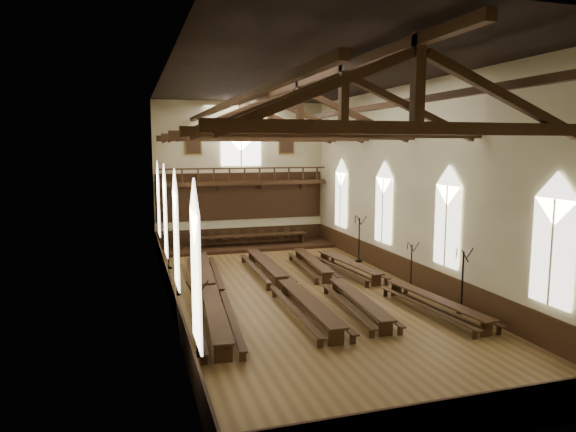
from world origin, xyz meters
The scene contains 21 objects.
ground centered at (0.00, 0.00, 0.00)m, with size 26.00×26.00×0.00m, color brown.
room_walls centered at (0.00, 0.00, 6.46)m, with size 26.00×26.00×26.00m.
wainscot_band centered at (0.00, 0.00, 0.60)m, with size 12.00×26.00×1.20m.
side_windows centered at (0.00, 0.00, 3.74)m, with size 11.85×19.80×4.50m.
end_window centered at (0.00, 12.90, 7.22)m, with size 2.80×0.12×3.80m.
minstrels_gallery centered at (0.00, 12.66, 3.91)m, with size 11.80×1.24×3.70m.
portraits centered at (0.00, 12.90, 7.10)m, with size 7.75×0.09×1.45m.
roof_trusses centered at (0.00, 0.00, 8.22)m, with size 11.70×25.70×2.80m.
refectory_row_a centered at (-4.26, 0.08, 0.55)m, with size 2.09×14.54×0.75m.
refectory_row_b centered at (-0.68, 0.27, 0.54)m, with size 1.62×14.28×0.73m.
refectory_row_c centered at (1.81, 0.29, 0.49)m, with size 1.85×13.75×0.67m.
refectory_row_d centered at (4.11, -0.82, 0.49)m, with size 1.97×13.83×0.68m.
dais centered at (0.41, 11.40, 0.10)m, with size 11.40×3.07×0.20m, color #352010.
high_table centered at (0.41, 11.40, 0.81)m, with size 7.66×0.89×0.72m.
high_chairs centered at (0.41, 12.15, 0.71)m, with size 7.62×0.43×0.93m.
candelabrum_left_near centered at (-5.55, -6.00, 0.78)m, with size 0.77×0.75×2.56m.
candelabrum_left_mid centered at (-5.55, 1.44, 0.72)m, with size 0.66×0.72×2.36m.
candelabrum_left_far centered at (-5.55, 6.87, 0.76)m, with size 0.71×0.76×2.49m.
candelabrum_right_near centered at (5.55, -4.77, 0.84)m, with size 0.76×0.85×2.77m.
candelabrum_right_mid centered at (5.55, -0.73, 0.70)m, with size 0.63×0.70×2.29m.
candelabrum_right_far centered at (5.55, 5.30, 0.86)m, with size 0.76×0.87×2.84m.
Camera 1 is at (-7.48, -22.43, 6.90)m, focal length 32.00 mm.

